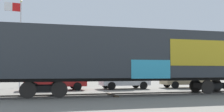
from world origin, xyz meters
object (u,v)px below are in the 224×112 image
flagpole (17,31)px  parked_car_tan (186,78)px  parked_car_red (55,80)px  parked_car_white (123,78)px  freight_car (135,56)px

flagpole → parked_car_tan: flagpole is taller
parked_car_red → parked_car_white: parked_car_white is taller
flagpole → parked_car_tan: (15.08, -3.54, -4.31)m
parked_car_red → parked_car_white: size_ratio=1.17×
freight_car → flagpole: bearing=131.5°
freight_car → flagpole: size_ratio=2.22×
freight_car → parked_car_white: size_ratio=4.31×
parked_car_red → parked_car_white: bearing=4.0°
flagpole → parked_car_red: (3.36, -4.14, -4.33)m
parked_car_tan → flagpole: bearing=166.8°
flagpole → parked_car_tan: bearing=-13.2°
flagpole → parked_car_red: size_ratio=1.67×
parked_car_white → parked_car_tan: bearing=1.9°
parked_car_tan → parked_car_red: bearing=-177.1°
freight_car → parked_car_white: 5.92m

